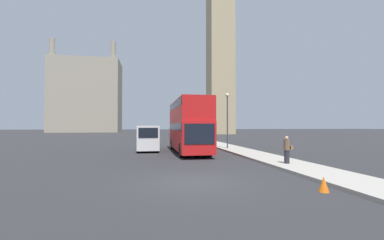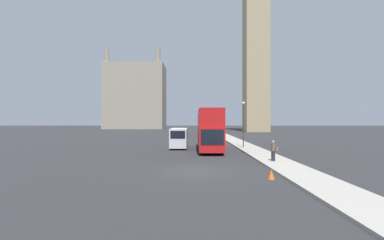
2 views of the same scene
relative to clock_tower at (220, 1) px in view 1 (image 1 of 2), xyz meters
name	(u,v)px [view 1 (image 1 of 2)]	position (x,y,z in m)	size (l,w,h in m)	color
ground_plane	(194,181)	(-18.19, -59.01, -37.69)	(300.00, 300.00, 0.00)	#28282B
sidewalk_strip	(329,175)	(-11.86, -59.01, -37.62)	(2.67, 120.00, 0.15)	#9E998E
clock_tower	(220,1)	(0.00, 0.00, 0.00)	(7.25, 7.42, 73.65)	tan
building_block_distant	(87,96)	(-41.80, 27.82, -24.81)	(23.07, 14.92, 31.27)	#9E937F
red_double_decker_bus	(188,124)	(-16.60, -47.41, -35.20)	(2.44, 10.12, 4.48)	red
white_van	(148,137)	(-20.06, -45.36, -36.44)	(1.94, 5.07, 2.33)	white
pedestrian	(287,150)	(-12.11, -55.86, -36.76)	(0.51, 0.35, 1.57)	#23232D
street_lamp	(227,112)	(-12.47, -45.68, -33.99)	(0.36, 0.36, 5.36)	#38383D
parked_sedan	(144,135)	(-20.76, -23.24, -36.99)	(1.87, 4.26, 1.55)	maroon
traffic_cone	(324,184)	(-13.96, -61.46, -37.42)	(0.36, 0.36, 0.55)	orange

